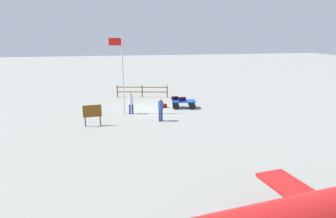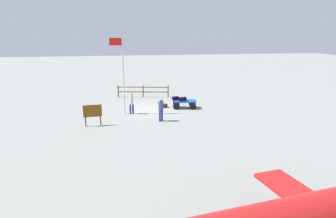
{
  "view_description": "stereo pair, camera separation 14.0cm",
  "coord_description": "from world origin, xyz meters",
  "px_view_note": "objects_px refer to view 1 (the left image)",
  "views": [
    {
      "loc": [
        3.12,
        23.04,
        6.07
      ],
      "look_at": [
        -0.2,
        6.0,
        1.51
      ],
      "focal_mm": 30.98,
      "sensor_mm": 36.0,
      "label": 1
    },
    {
      "loc": [
        2.99,
        23.07,
        6.07
      ],
      "look_at": [
        -0.2,
        6.0,
        1.51
      ],
      "focal_mm": 30.98,
      "sensor_mm": 36.0,
      "label": 2
    }
  ],
  "objects_px": {
    "airplane_near": "(315,216)",
    "flagpole": "(121,70)",
    "suitcase_navy": "(163,106)",
    "luggage_cart": "(184,103)",
    "worker_trailing": "(131,102)",
    "suitcase_olive": "(175,98)",
    "worker_lead": "(161,108)",
    "suitcase_grey": "(182,99)",
    "signboard": "(92,112)"
  },
  "relations": [
    {
      "from": "suitcase_olive",
      "to": "worker_lead",
      "type": "distance_m",
      "value": 4.14
    },
    {
      "from": "airplane_near",
      "to": "signboard",
      "type": "xyz_separation_m",
      "value": [
        6.79,
        -13.1,
        -0.16
      ]
    },
    {
      "from": "signboard",
      "to": "suitcase_grey",
      "type": "bearing_deg",
      "value": -154.06
    },
    {
      "from": "signboard",
      "to": "airplane_near",
      "type": "bearing_deg",
      "value": 117.39
    },
    {
      "from": "luggage_cart",
      "to": "signboard",
      "type": "distance_m",
      "value": 8.0
    },
    {
      "from": "worker_trailing",
      "to": "flagpole",
      "type": "bearing_deg",
      "value": -9.62
    },
    {
      "from": "suitcase_olive",
      "to": "worker_lead",
      "type": "bearing_deg",
      "value": 63.49
    },
    {
      "from": "airplane_near",
      "to": "flagpole",
      "type": "bearing_deg",
      "value": -73.51
    },
    {
      "from": "luggage_cart",
      "to": "signboard",
      "type": "relative_size",
      "value": 1.43
    },
    {
      "from": "suitcase_grey",
      "to": "airplane_near",
      "type": "distance_m",
      "value": 16.5
    },
    {
      "from": "suitcase_grey",
      "to": "signboard",
      "type": "height_order",
      "value": "signboard"
    },
    {
      "from": "worker_lead",
      "to": "signboard",
      "type": "height_order",
      "value": "worker_lead"
    },
    {
      "from": "luggage_cart",
      "to": "worker_trailing",
      "type": "height_order",
      "value": "worker_trailing"
    },
    {
      "from": "airplane_near",
      "to": "suitcase_navy",
      "type": "bearing_deg",
      "value": -85.84
    },
    {
      "from": "luggage_cart",
      "to": "suitcase_olive",
      "type": "relative_size",
      "value": 3.5
    },
    {
      "from": "luggage_cart",
      "to": "suitcase_olive",
      "type": "bearing_deg",
      "value": -33.2
    },
    {
      "from": "suitcase_grey",
      "to": "suitcase_navy",
      "type": "bearing_deg",
      "value": -23.24
    },
    {
      "from": "luggage_cart",
      "to": "suitcase_navy",
      "type": "distance_m",
      "value": 1.71
    },
    {
      "from": "airplane_near",
      "to": "suitcase_grey",
      "type": "bearing_deg",
      "value": -90.67
    },
    {
      "from": "suitcase_grey",
      "to": "flagpole",
      "type": "relative_size",
      "value": 0.11
    },
    {
      "from": "suitcase_olive",
      "to": "flagpole",
      "type": "relative_size",
      "value": 0.1
    },
    {
      "from": "suitcase_navy",
      "to": "signboard",
      "type": "height_order",
      "value": "signboard"
    },
    {
      "from": "worker_trailing",
      "to": "suitcase_navy",
      "type": "bearing_deg",
      "value": -152.42
    },
    {
      "from": "suitcase_grey",
      "to": "worker_lead",
      "type": "height_order",
      "value": "worker_lead"
    },
    {
      "from": "airplane_near",
      "to": "signboard",
      "type": "bearing_deg",
      "value": -62.61
    },
    {
      "from": "luggage_cart",
      "to": "airplane_near",
      "type": "distance_m",
      "value": 16.64
    },
    {
      "from": "suitcase_olive",
      "to": "suitcase_grey",
      "type": "height_order",
      "value": "suitcase_grey"
    },
    {
      "from": "luggage_cart",
      "to": "flagpole",
      "type": "distance_m",
      "value": 5.9
    },
    {
      "from": "worker_lead",
      "to": "worker_trailing",
      "type": "height_order",
      "value": "worker_trailing"
    },
    {
      "from": "suitcase_olive",
      "to": "flagpole",
      "type": "bearing_deg",
      "value": 16.38
    },
    {
      "from": "suitcase_grey",
      "to": "worker_lead",
      "type": "bearing_deg",
      "value": 53.71
    },
    {
      "from": "suitcase_olive",
      "to": "airplane_near",
      "type": "bearing_deg",
      "value": 90.92
    },
    {
      "from": "flagpole",
      "to": "signboard",
      "type": "relative_size",
      "value": 4.02
    },
    {
      "from": "suitcase_olive",
      "to": "signboard",
      "type": "relative_size",
      "value": 0.41
    },
    {
      "from": "luggage_cart",
      "to": "worker_lead",
      "type": "relative_size",
      "value": 1.25
    },
    {
      "from": "suitcase_navy",
      "to": "worker_trailing",
      "type": "bearing_deg",
      "value": 27.58
    },
    {
      "from": "suitcase_olive",
      "to": "worker_trailing",
      "type": "height_order",
      "value": "worker_trailing"
    },
    {
      "from": "suitcase_navy",
      "to": "worker_trailing",
      "type": "height_order",
      "value": "worker_trailing"
    },
    {
      "from": "suitcase_navy",
      "to": "suitcase_olive",
      "type": "bearing_deg",
      "value": 176.0
    },
    {
      "from": "suitcase_grey",
      "to": "suitcase_navy",
      "type": "relative_size",
      "value": 1.16
    },
    {
      "from": "suitcase_grey",
      "to": "flagpole",
      "type": "distance_m",
      "value": 5.57
    },
    {
      "from": "suitcase_navy",
      "to": "flagpole",
      "type": "height_order",
      "value": "flagpole"
    },
    {
      "from": "suitcase_grey",
      "to": "suitcase_navy",
      "type": "distance_m",
      "value": 1.7
    },
    {
      "from": "suitcase_grey",
      "to": "signboard",
      "type": "bearing_deg",
      "value": 25.94
    },
    {
      "from": "worker_lead",
      "to": "airplane_near",
      "type": "relative_size",
      "value": 0.18
    },
    {
      "from": "worker_trailing",
      "to": "flagpole",
      "type": "xyz_separation_m",
      "value": [
        0.62,
        -0.1,
        2.45
      ]
    },
    {
      "from": "worker_lead",
      "to": "flagpole",
      "type": "height_order",
      "value": "flagpole"
    },
    {
      "from": "worker_trailing",
      "to": "worker_lead",
      "type": "bearing_deg",
      "value": 129.86
    },
    {
      "from": "suitcase_olive",
      "to": "suitcase_navy",
      "type": "distance_m",
      "value": 1.16
    },
    {
      "from": "luggage_cart",
      "to": "flagpole",
      "type": "height_order",
      "value": "flagpole"
    }
  ]
}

